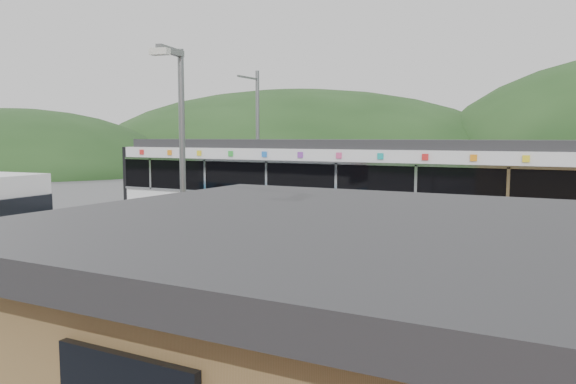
% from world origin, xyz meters
% --- Properties ---
extents(ground, '(120.00, 120.00, 0.00)m').
position_xyz_m(ground, '(0.00, 0.00, 0.00)').
color(ground, '#4C4C4F').
rests_on(ground, ground).
extents(hills, '(146.00, 149.00, 26.00)m').
position_xyz_m(hills, '(6.19, 5.29, 0.00)').
color(hills, '#1E3D19').
rests_on(hills, ground).
extents(platform, '(26.00, 3.20, 0.30)m').
position_xyz_m(platform, '(0.00, 3.30, 0.15)').
color(platform, '#9E9E99').
rests_on(platform, ground).
extents(yellow_line, '(26.00, 0.10, 0.01)m').
position_xyz_m(yellow_line, '(0.00, 2.00, 0.30)').
color(yellow_line, yellow).
rests_on(yellow_line, platform).
extents(train, '(20.44, 3.01, 3.74)m').
position_xyz_m(train, '(-1.60, 6.00, 2.06)').
color(train, black).
rests_on(train, ground).
extents(catenary_mast_west, '(0.18, 1.80, 7.00)m').
position_xyz_m(catenary_mast_west, '(-7.00, 8.56, 3.65)').
color(catenary_mast_west, slate).
rests_on(catenary_mast_west, ground).
extents(station_shelter, '(9.20, 6.20, 3.00)m').
position_xyz_m(station_shelter, '(6.00, -9.01, 1.55)').
color(station_shelter, olive).
rests_on(station_shelter, ground).
extents(lamp_post, '(0.38, 1.02, 5.58)m').
position_xyz_m(lamp_post, '(-0.03, -5.91, 3.34)').
color(lamp_post, slate).
rests_on(lamp_post, ground).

